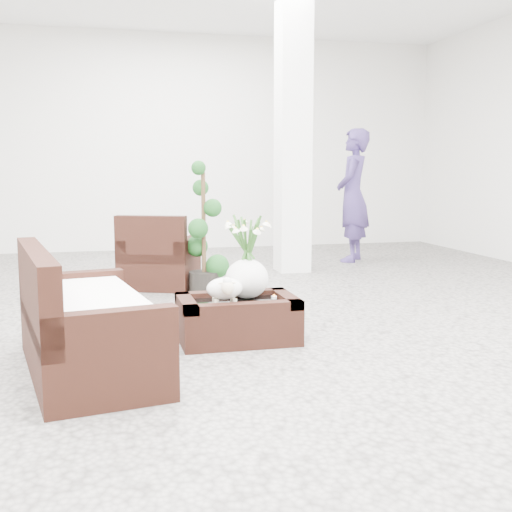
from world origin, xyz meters
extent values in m
plane|color=gray|center=(0.00, 0.00, 0.00)|extent=(11.00, 11.00, 0.00)
cube|color=white|center=(1.20, 2.80, 1.75)|extent=(0.40, 0.40, 3.50)
cube|color=black|center=(-0.22, -0.40, 0.16)|extent=(0.90, 0.60, 0.31)
ellipsoid|color=white|center=(-0.34, -0.50, 0.42)|extent=(0.28, 0.23, 0.21)
cylinder|color=white|center=(0.08, -0.38, 0.33)|extent=(0.04, 0.04, 0.03)
cube|color=black|center=(-0.59, 2.07, 0.41)|extent=(1.00, 0.98, 0.83)
cube|color=black|center=(-1.33, -0.92, 0.42)|extent=(1.01, 1.67, 0.83)
imported|color=#3F2E67|center=(2.30, 3.45, 0.95)|extent=(0.75, 0.83, 1.90)
camera|label=1|loc=(-1.24, -5.15, 1.33)|focal=44.91mm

